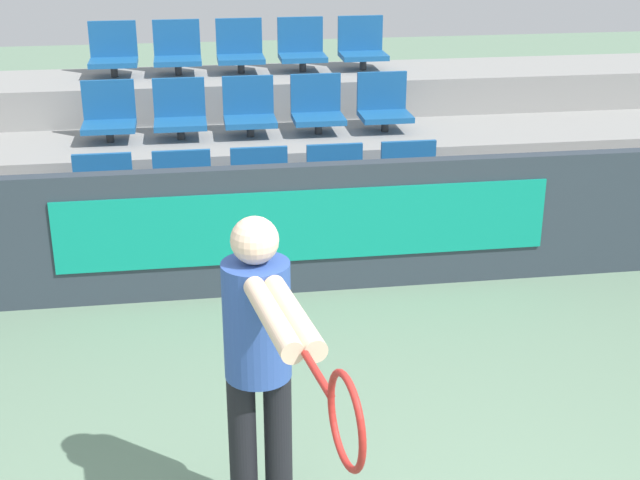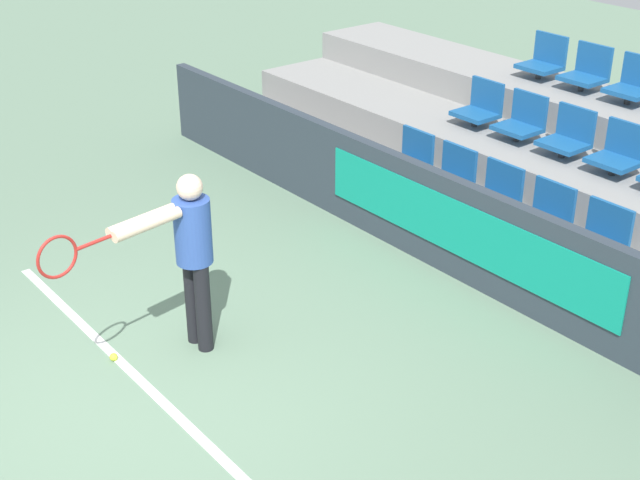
% 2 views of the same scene
% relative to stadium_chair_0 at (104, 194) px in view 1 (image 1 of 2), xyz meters
% --- Properties ---
extents(barrier_wall, '(9.68, 0.14, 0.98)m').
position_rel_stadium_chair_0_xyz_m(barrier_wall, '(1.24, -0.74, -0.09)').
color(barrier_wall, '#2D3842').
rests_on(barrier_wall, ground).
extents(bleacher_tier_front, '(9.28, 1.08, 0.36)m').
position_rel_stadium_chair_0_xyz_m(bleacher_tier_front, '(1.24, -0.12, -0.40)').
color(bleacher_tier_front, gray).
rests_on(bleacher_tier_front, ground).
extents(bleacher_tier_middle, '(9.28, 1.08, 0.72)m').
position_rel_stadium_chair_0_xyz_m(bleacher_tier_middle, '(1.24, 0.95, -0.22)').
color(bleacher_tier_middle, gray).
rests_on(bleacher_tier_middle, ground).
extents(bleacher_tier_back, '(9.28, 1.08, 1.09)m').
position_rel_stadium_chair_0_xyz_m(bleacher_tier_back, '(1.24, 2.03, -0.04)').
color(bleacher_tier_back, gray).
rests_on(bleacher_tier_back, ground).
extents(stadium_chair_0, '(0.46, 0.40, 0.51)m').
position_rel_stadium_chair_0_xyz_m(stadium_chair_0, '(0.00, 0.00, 0.00)').
color(stadium_chair_0, '#333333').
rests_on(stadium_chair_0, bleacher_tier_front).
extents(stadium_chair_1, '(0.46, 0.40, 0.51)m').
position_rel_stadium_chair_0_xyz_m(stadium_chair_1, '(0.62, 0.00, 0.00)').
color(stadium_chair_1, '#333333').
rests_on(stadium_chair_1, bleacher_tier_front).
extents(stadium_chair_2, '(0.46, 0.40, 0.51)m').
position_rel_stadium_chair_0_xyz_m(stadium_chair_2, '(1.24, 0.00, 0.00)').
color(stadium_chair_2, '#333333').
rests_on(stadium_chair_2, bleacher_tier_front).
extents(stadium_chair_3, '(0.46, 0.40, 0.51)m').
position_rel_stadium_chair_0_xyz_m(stadium_chair_3, '(1.85, 0.00, 0.00)').
color(stadium_chair_3, '#333333').
rests_on(stadium_chair_3, bleacher_tier_front).
extents(stadium_chair_4, '(0.46, 0.40, 0.51)m').
position_rel_stadium_chair_0_xyz_m(stadium_chair_4, '(2.47, 0.00, 0.00)').
color(stadium_chair_4, '#333333').
rests_on(stadium_chair_4, bleacher_tier_front).
extents(stadium_chair_5, '(0.46, 0.40, 0.51)m').
position_rel_stadium_chair_0_xyz_m(stadium_chair_5, '(0.00, 1.08, 0.36)').
color(stadium_chair_5, '#333333').
rests_on(stadium_chair_5, bleacher_tier_middle).
extents(stadium_chair_6, '(0.46, 0.40, 0.51)m').
position_rel_stadium_chair_0_xyz_m(stadium_chair_6, '(0.62, 1.08, 0.36)').
color(stadium_chair_6, '#333333').
rests_on(stadium_chair_6, bleacher_tier_middle).
extents(stadium_chair_7, '(0.46, 0.40, 0.51)m').
position_rel_stadium_chair_0_xyz_m(stadium_chair_7, '(1.24, 1.08, 0.36)').
color(stadium_chair_7, '#333333').
rests_on(stadium_chair_7, bleacher_tier_middle).
extents(stadium_chair_8, '(0.46, 0.40, 0.51)m').
position_rel_stadium_chair_0_xyz_m(stadium_chair_8, '(1.85, 1.08, 0.36)').
color(stadium_chair_8, '#333333').
rests_on(stadium_chair_8, bleacher_tier_middle).
extents(stadium_chair_9, '(0.46, 0.40, 0.51)m').
position_rel_stadium_chair_0_xyz_m(stadium_chair_9, '(2.47, 1.08, 0.36)').
color(stadium_chair_9, '#333333').
rests_on(stadium_chair_9, bleacher_tier_middle).
extents(stadium_chair_10, '(0.46, 0.40, 0.51)m').
position_rel_stadium_chair_0_xyz_m(stadium_chair_10, '(0.00, 2.15, 0.72)').
color(stadium_chair_10, '#333333').
rests_on(stadium_chair_10, bleacher_tier_back).
extents(stadium_chair_11, '(0.46, 0.40, 0.51)m').
position_rel_stadium_chair_0_xyz_m(stadium_chair_11, '(0.62, 2.15, 0.72)').
color(stadium_chair_11, '#333333').
rests_on(stadium_chair_11, bleacher_tier_back).
extents(stadium_chair_12, '(0.46, 0.40, 0.51)m').
position_rel_stadium_chair_0_xyz_m(stadium_chair_12, '(1.24, 2.15, 0.72)').
color(stadium_chair_12, '#333333').
rests_on(stadium_chair_12, bleacher_tier_back).
extents(stadium_chair_13, '(0.46, 0.40, 0.51)m').
position_rel_stadium_chair_0_xyz_m(stadium_chair_13, '(1.85, 2.15, 0.72)').
color(stadium_chair_13, '#333333').
rests_on(stadium_chair_13, bleacher_tier_back).
extents(stadium_chair_14, '(0.46, 0.40, 0.51)m').
position_rel_stadium_chair_0_xyz_m(stadium_chair_14, '(2.47, 2.15, 0.72)').
color(stadium_chair_14, '#333333').
rests_on(stadium_chair_14, bleacher_tier_back).
extents(tennis_player, '(0.37, 1.49, 1.54)m').
position_rel_stadium_chair_0_xyz_m(tennis_player, '(0.95, -3.38, 0.36)').
color(tennis_player, black).
rests_on(tennis_player, ground).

